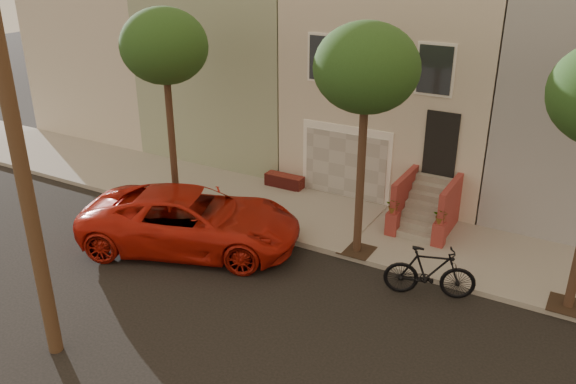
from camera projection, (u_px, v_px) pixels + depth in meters
The scene contains 7 objects.
ground at pixel (252, 315), 13.98m from camera, with size 90.00×90.00×0.00m, color black.
sidewalk at pixel (346, 225), 18.21m from camera, with size 40.00×3.70×0.15m, color #9A978C.
house_row at pixel (416, 76), 21.45m from camera, with size 33.10×11.70×7.00m.
tree_left at pixel (164, 47), 17.51m from camera, with size 2.70×2.57×6.30m.
tree_mid at pixel (366, 70), 14.55m from camera, with size 2.70×2.57×6.30m.
pickup_truck at pixel (192, 220), 16.74m from camera, with size 2.86×6.19×1.72m, color red.
motorcycle at pixel (430, 272), 14.48m from camera, with size 0.64×2.25×1.35m, color black.
Camera 1 is at (6.55, -9.70, 8.23)m, focal length 36.63 mm.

